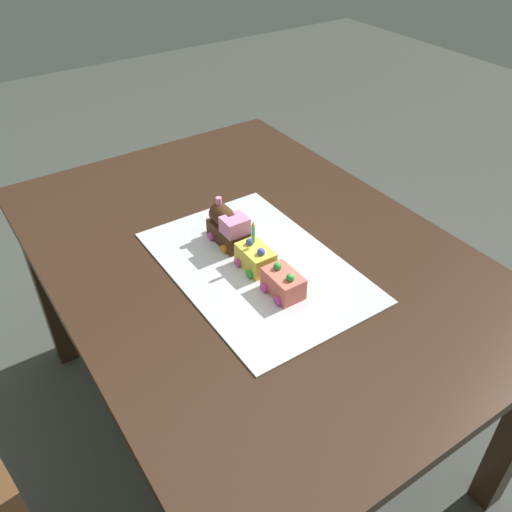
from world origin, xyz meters
TOP-DOWN VIEW (x-y plane):
  - ground_plane at (0.00, 0.00)m, footprint 8.00×8.00m
  - dining_table at (0.00, 0.00)m, footprint 1.40×1.00m
  - cake_board at (0.08, -0.03)m, footprint 0.60×0.40m
  - cake_locomotive at (-0.05, -0.03)m, footprint 0.14×0.08m
  - cake_car_caboose_lemon at (0.08, -0.03)m, footprint 0.10×0.08m
  - cake_car_tanker_coral at (0.20, -0.03)m, footprint 0.10×0.08m
  - birthday_candle at (0.07, -0.03)m, footprint 0.01×0.01m

SIDE VIEW (x-z plane):
  - ground_plane at x=0.00m, z-range 0.00..0.00m
  - dining_table at x=0.00m, z-range 0.26..1.00m
  - cake_board at x=0.08m, z-range 0.74..0.74m
  - cake_car_caboose_lemon at x=0.08m, z-range 0.74..0.81m
  - cake_car_tanker_coral at x=0.20m, z-range 0.74..0.81m
  - cake_locomotive at x=-0.05m, z-range 0.73..0.85m
  - birthday_candle at x=0.07m, z-range 0.81..0.88m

